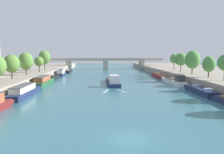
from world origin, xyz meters
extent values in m
plane|color=#336675|center=(0.00, 0.00, 0.00)|extent=(400.00, 400.00, 0.00)
cube|color=gray|center=(39.37, 55.00, 1.23)|extent=(36.00, 170.00, 2.46)
cube|color=#1E284C|center=(0.56, 42.33, 0.46)|extent=(3.53, 16.96, 0.93)
cube|color=#1E284C|center=(0.38, 51.13, 0.56)|extent=(3.06, 1.26, 0.83)
cube|color=#1E284C|center=(0.56, 42.33, 0.96)|extent=(3.59, 16.96, 0.06)
cube|color=white|center=(0.67, 36.58, 2.06)|extent=(2.46, 3.43, 2.14)
cube|color=black|center=(0.64, 38.28, 2.38)|extent=(1.92, 0.07, 0.60)
cube|color=brown|center=(0.52, 44.02, 1.17)|extent=(2.66, 8.84, 0.36)
cylinder|color=#232328|center=(1.14, 37.27, 1.54)|extent=(0.07, 0.07, 1.10)
cube|color=#A5D1DB|center=(1.87, 29.61, 0.01)|extent=(2.11, 5.84, 0.03)
cube|color=#A5D1DB|center=(-1.73, 29.54, 0.01)|extent=(1.89, 5.89, 0.03)
cube|color=maroon|center=(-18.93, 15.83, 0.70)|extent=(1.97, 1.31, 0.95)
cube|color=#1E284C|center=(-19.02, 24.82, 0.53)|extent=(2.92, 14.41, 1.07)
cube|color=#1E284C|center=(-18.93, 32.36, 0.64)|extent=(2.62, 1.26, 0.90)
cube|color=#1E284C|center=(-19.02, 24.82, 1.10)|extent=(2.97, 14.41, 0.06)
cube|color=beige|center=(-19.03, 24.10, 1.70)|extent=(2.36, 9.23, 1.15)
cube|color=#4C4C51|center=(-19.03, 24.10, 2.32)|extent=(2.53, 9.51, 0.08)
cylinder|color=#232328|center=(-18.66, 20.50, 1.68)|extent=(0.07, 0.07, 1.10)
cube|color=#235633|center=(-19.28, 41.15, 0.61)|extent=(2.97, 14.43, 1.21)
cube|color=#235633|center=(-19.27, 48.72, 0.73)|extent=(2.79, 1.26, 0.97)
cube|color=#235633|center=(-19.28, 41.15, 1.24)|extent=(3.03, 14.43, 0.06)
cube|color=#9E5133|center=(-19.29, 40.43, 1.92)|extent=(2.43, 9.24, 1.29)
cube|color=#4C4C51|center=(-19.29, 40.43, 2.61)|extent=(2.61, 9.52, 0.08)
cylinder|color=#232328|center=(-18.85, 36.82, 1.82)|extent=(0.07, 0.07, 1.10)
cube|color=black|center=(-19.23, 55.83, 0.52)|extent=(2.08, 10.03, 1.04)
cube|color=black|center=(-19.09, 61.18, 0.62)|extent=(1.76, 1.27, 0.88)
cube|color=black|center=(-19.23, 55.83, 1.07)|extent=(2.12, 10.03, 0.06)
cube|color=#38383D|center=(-19.17, 58.03, 1.30)|extent=(0.93, 0.92, 0.40)
cube|color=#38383D|center=(-19.31, 53.04, 1.34)|extent=(1.03, 1.13, 0.48)
cylinder|color=#232328|center=(-19.04, 52.83, 1.65)|extent=(0.07, 0.07, 1.10)
cube|color=#1E284C|center=(-19.07, 69.97, 0.49)|extent=(2.50, 11.21, 0.98)
cube|color=#1E284C|center=(-19.25, 75.89, 0.59)|extent=(2.10, 1.27, 0.85)
cube|color=#1E284C|center=(-19.07, 69.97, 1.01)|extent=(2.54, 11.22, 0.06)
cube|color=white|center=(-19.06, 69.41, 1.81)|extent=(1.99, 7.19, 1.55)
cube|color=#4C4C51|center=(-19.06, 69.41, 2.62)|extent=(2.12, 7.41, 0.08)
cylinder|color=#232328|center=(-18.65, 66.63, 1.59)|extent=(0.07, 0.07, 1.10)
cube|color=black|center=(-18.91, 87.12, 0.46)|extent=(3.02, 14.29, 0.93)
cube|color=black|center=(-18.99, 94.60, 0.56)|extent=(2.75, 1.23, 0.82)
cube|color=black|center=(-18.91, 87.12, 0.96)|extent=(3.08, 14.29, 0.06)
cube|color=white|center=(-18.95, 90.26, 1.19)|extent=(1.45, 0.91, 0.40)
cube|color=white|center=(-18.88, 83.13, 1.23)|extent=(1.60, 1.12, 0.48)
cylinder|color=#232328|center=(-18.44, 82.85, 1.54)|extent=(0.07, 0.07, 1.10)
cube|color=#1E284C|center=(19.07, 18.00, 0.58)|extent=(1.95, 1.22, 0.85)
cube|color=#1E284C|center=(19.24, 25.38, 0.58)|extent=(2.96, 12.32, 1.16)
cube|color=#1E284C|center=(19.42, 31.85, 0.69)|extent=(2.53, 1.31, 0.94)
cube|color=#1E284C|center=(19.24, 25.38, 1.19)|extent=(3.02, 12.33, 0.06)
cube|color=#9EBCD6|center=(19.32, 28.07, 1.42)|extent=(1.34, 0.94, 0.40)
cube|color=#9EBCD6|center=(19.15, 21.94, 1.46)|extent=(1.47, 1.14, 0.48)
cylinder|color=#232328|center=(19.53, 21.69, 1.77)|extent=(0.07, 0.07, 1.10)
cube|color=silver|center=(18.96, 42.91, 0.58)|extent=(2.88, 15.21, 1.17)
cube|color=silver|center=(18.84, 50.84, 0.70)|extent=(2.54, 1.28, 0.95)
cube|color=silver|center=(18.96, 42.91, 1.20)|extent=(2.93, 15.21, 0.06)
cube|color=#38383D|center=(19.04, 37.75, 2.10)|extent=(2.03, 3.06, 1.74)
cube|color=black|center=(19.01, 39.28, 2.36)|extent=(1.59, 0.05, 0.49)
cube|color=brown|center=(18.93, 44.42, 1.41)|extent=(2.19, 7.92, 0.36)
cylinder|color=#232328|center=(19.42, 38.36, 1.78)|extent=(0.07, 0.07, 1.10)
cube|color=maroon|center=(19.47, 59.80, 0.56)|extent=(3.74, 15.45, 1.12)
cube|color=maroon|center=(19.70, 67.83, 0.67)|extent=(3.17, 1.33, 0.93)
cube|color=maroon|center=(19.47, 59.80, 1.15)|extent=(3.81, 15.45, 0.06)
cube|color=tan|center=(19.57, 63.18, 1.38)|extent=(1.68, 0.95, 0.40)
cube|color=tan|center=(19.35, 55.50, 1.42)|extent=(1.85, 1.15, 0.48)
cylinder|color=#232328|center=(19.83, 55.18, 1.73)|extent=(0.07, 0.07, 1.10)
cylinder|color=brown|center=(-25.43, 34.95, 3.77)|extent=(0.36, 0.36, 2.62)
ellipsoid|color=#568438|center=(-25.43, 34.95, 6.34)|extent=(4.04, 4.04, 4.57)
cylinder|color=brown|center=(-25.50, 45.94, 3.84)|extent=(0.36, 0.36, 2.77)
ellipsoid|color=#568438|center=(-25.50, 45.94, 6.66)|extent=(4.34, 4.34, 5.22)
cylinder|color=brown|center=(-24.40, 56.27, 3.88)|extent=(0.39, 0.39, 2.85)
ellipsoid|color=#568438|center=(-24.40, 56.27, 6.24)|extent=(3.25, 3.25, 3.40)
cylinder|color=brown|center=(-25.35, 67.82, 4.25)|extent=(0.36, 0.36, 3.58)
ellipsoid|color=#568438|center=(-25.35, 67.82, 7.53)|extent=(4.58, 4.58, 5.43)
cylinder|color=brown|center=(26.27, 36.09, 3.67)|extent=(0.35, 0.35, 2.43)
ellipsoid|color=#4C8942|center=(26.27, 36.09, 6.07)|extent=(3.44, 3.44, 4.32)
cylinder|color=brown|center=(26.13, 46.46, 3.95)|extent=(0.36, 0.36, 2.98)
ellipsoid|color=#4C8942|center=(26.13, 46.46, 7.02)|extent=(4.61, 4.61, 5.74)
cylinder|color=brown|center=(26.01, 56.09, 4.07)|extent=(0.26, 0.26, 3.23)
ellipsoid|color=#4C8942|center=(26.01, 56.09, 6.94)|extent=(4.50, 4.50, 4.55)
cylinder|color=brown|center=(26.60, 65.00, 4.20)|extent=(0.29, 0.29, 3.49)
ellipsoid|color=#4C8942|center=(26.60, 65.00, 7.00)|extent=(3.42, 3.42, 3.81)
cube|color=#ADA899|center=(0.00, 106.89, 5.38)|extent=(66.75, 4.40, 0.60)
cube|color=#ADA899|center=(0.00, 104.89, 6.13)|extent=(66.75, 0.30, 0.90)
cube|color=#ADA899|center=(0.00, 108.89, 6.13)|extent=(66.75, 0.30, 0.90)
cube|color=#ADA899|center=(-21.37, 106.89, 2.54)|extent=(2.80, 3.60, 5.08)
cube|color=#ADA899|center=(0.00, 106.89, 2.54)|extent=(2.80, 3.60, 5.08)
cube|color=#ADA899|center=(21.37, 106.89, 2.54)|extent=(2.80, 3.60, 5.08)
camera|label=1|loc=(-3.07, -21.75, 8.63)|focal=35.24mm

